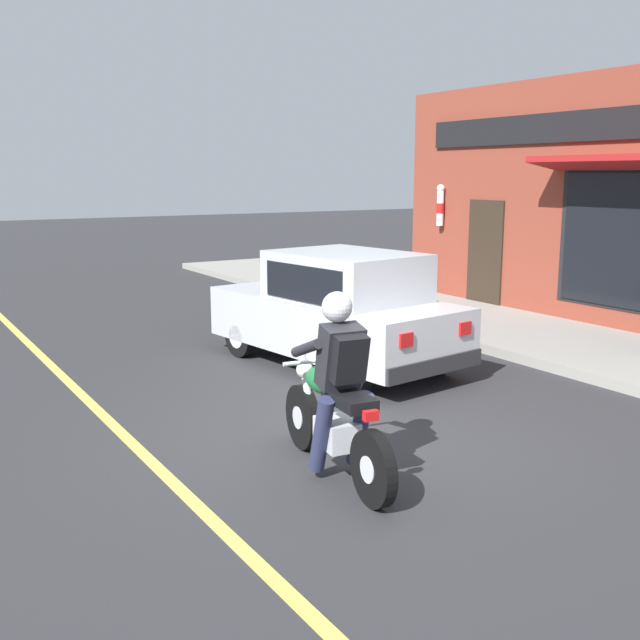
{
  "coord_description": "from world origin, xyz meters",
  "views": [
    {
      "loc": [
        -3.86,
        -5.72,
        2.57
      ],
      "look_at": [
        0.5,
        1.37,
        0.95
      ],
      "focal_mm": 42.0,
      "sensor_mm": 36.0,
      "label": 1
    }
  ],
  "objects": [
    {
      "name": "storefront_building",
      "position": [
        6.57,
        2.02,
        2.11
      ],
      "size": [
        1.25,
        9.97,
        4.2
      ],
      "color": "brown",
      "rests_on": "ground"
    },
    {
      "name": "lane_stripe",
      "position": [
        -1.8,
        3.0,
        0.0
      ],
      "size": [
        0.12,
        19.8,
        0.01
      ],
      "primitive_type": "cube",
      "color": "#D1C64C",
      "rests_on": "ground"
    },
    {
      "name": "sidewalk_curb",
      "position": [
        5.04,
        3.0,
        0.07
      ],
      "size": [
        2.6,
        22.0,
        0.14
      ],
      "primitive_type": "cube",
      "color": "gray",
      "rests_on": "ground"
    },
    {
      "name": "motorcycle_with_rider",
      "position": [
        -0.53,
        -0.57,
        0.68
      ],
      "size": [
        0.62,
        2.02,
        1.62
      ],
      "color": "black",
      "rests_on": "ground"
    },
    {
      "name": "fire_hydrant",
      "position": [
        5.74,
        6.3,
        0.57
      ],
      "size": [
        0.36,
        0.24,
        0.88
      ],
      "color": "red",
      "rests_on": "sidewalk_curb"
    },
    {
      "name": "car_hatchback",
      "position": [
        1.54,
        2.62,
        0.77
      ],
      "size": [
        2.12,
        3.96,
        1.57
      ],
      "color": "black",
      "rests_on": "ground"
    },
    {
      "name": "ground_plane",
      "position": [
        0.0,
        0.0,
        0.0
      ],
      "size": [
        80.0,
        80.0,
        0.0
      ],
      "primitive_type": "plane",
      "color": "#2B2B2D"
    }
  ]
}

